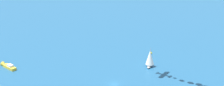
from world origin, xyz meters
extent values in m
plane|color=#1E517A|center=(0.00, 0.00, 0.00)|extent=(2000.00, 2000.00, 0.00)
cube|color=gold|center=(-35.36, 32.14, 0.57)|extent=(4.86, 7.48, 1.14)
cone|color=gold|center=(-37.04, 36.18, 0.57)|extent=(2.82, 2.57, 2.29)
cube|color=silver|center=(-35.16, 31.65, 1.57)|extent=(2.65, 3.01, 0.86)
ellipsoid|color=#9E9993|center=(21.41, 9.35, 0.47)|extent=(5.78, 6.25, 0.93)
cylinder|color=#B2B2B7|center=(21.74, 9.73, 4.76)|extent=(0.14, 0.14, 7.66)
cone|color=white|center=(21.19, 9.10, 4.38)|extent=(5.17, 5.17, 6.51)
sphere|color=yellow|center=(28.53, 21.47, 0.39)|extent=(1.10, 1.10, 1.10)
cylinder|color=black|center=(28.53, 21.47, 1.44)|extent=(0.08, 0.08, 1.00)
camera|label=1|loc=(-67.71, -149.05, 82.55)|focal=72.56mm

